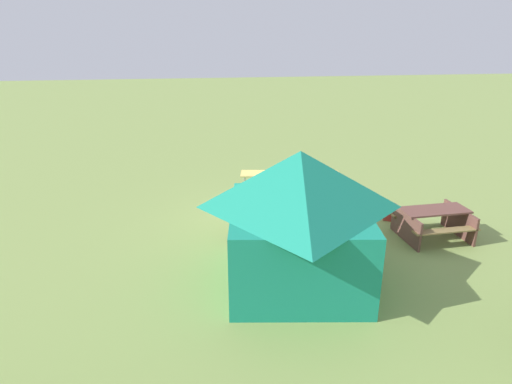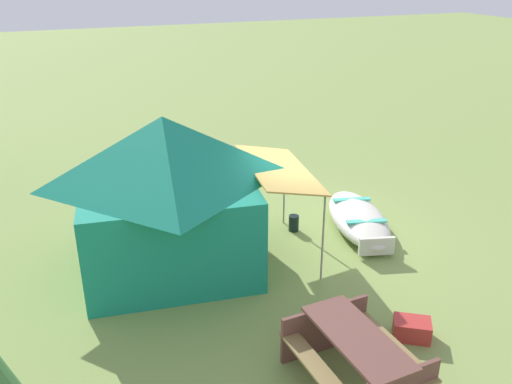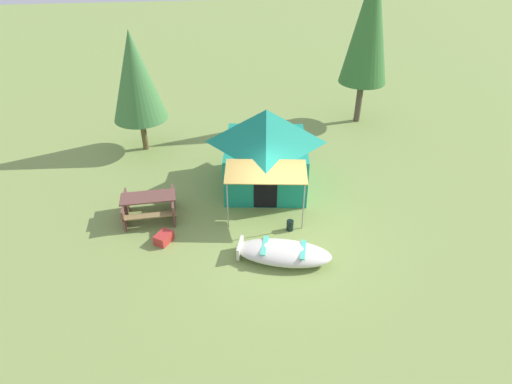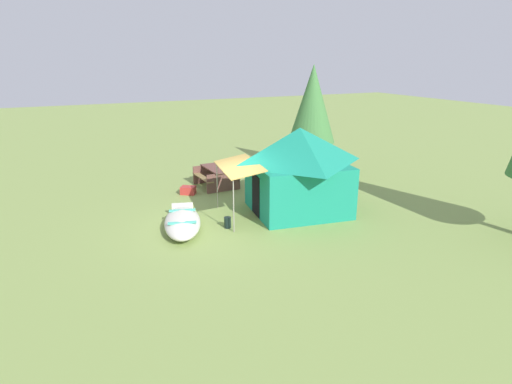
{
  "view_description": "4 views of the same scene",
  "coord_description": "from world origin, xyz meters",
  "px_view_note": "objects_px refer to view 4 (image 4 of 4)",
  "views": [
    {
      "loc": [
        1.82,
        10.9,
        5.06
      ],
      "look_at": [
        0.29,
        0.31,
        1.1
      ],
      "focal_mm": 30.84,
      "sensor_mm": 36.0,
      "label": 1
    },
    {
      "loc": [
        -8.86,
        4.69,
        5.25
      ],
      "look_at": [
        0.12,
        1.04,
        1.06
      ],
      "focal_mm": 37.57,
      "sensor_mm": 36.0,
      "label": 2
    },
    {
      "loc": [
        -2.13,
        -10.26,
        8.39
      ],
      "look_at": [
        -0.75,
        1.22,
        0.78
      ],
      "focal_mm": 30.53,
      "sensor_mm": 36.0,
      "label": 3
    },
    {
      "loc": [
        11.74,
        -4.29,
        5.05
      ],
      "look_at": [
        0.23,
        1.1,
        1.05
      ],
      "focal_mm": 30.16,
      "sensor_mm": 36.0,
      "label": 4
    }
  ],
  "objects_px": {
    "canvas_cabin_tent": "(298,169)",
    "fuel_can": "(228,222)",
    "pine_tree_back_left": "(313,104)",
    "cooler_box": "(188,190)",
    "picnic_table": "(216,175)",
    "beached_rowboat": "(182,222)"
  },
  "relations": [
    {
      "from": "fuel_can",
      "to": "cooler_box",
      "type": "bearing_deg",
      "value": -178.22
    },
    {
      "from": "fuel_can",
      "to": "picnic_table",
      "type": "bearing_deg",
      "value": 164.42
    },
    {
      "from": "beached_rowboat",
      "to": "picnic_table",
      "type": "height_order",
      "value": "picnic_table"
    },
    {
      "from": "canvas_cabin_tent",
      "to": "fuel_can",
      "type": "xyz_separation_m",
      "value": [
        0.39,
        -2.71,
        -1.31
      ]
    },
    {
      "from": "pine_tree_back_left",
      "to": "cooler_box",
      "type": "bearing_deg",
      "value": -80.09
    },
    {
      "from": "cooler_box",
      "to": "fuel_can",
      "type": "bearing_deg",
      "value": 1.78
    },
    {
      "from": "cooler_box",
      "to": "fuel_can",
      "type": "height_order",
      "value": "fuel_can"
    },
    {
      "from": "picnic_table",
      "to": "fuel_can",
      "type": "height_order",
      "value": "picnic_table"
    },
    {
      "from": "canvas_cabin_tent",
      "to": "pine_tree_back_left",
      "type": "xyz_separation_m",
      "value": [
        -4.52,
        3.33,
        1.56
      ]
    },
    {
      "from": "beached_rowboat",
      "to": "pine_tree_back_left",
      "type": "xyz_separation_m",
      "value": [
        -4.46,
        7.34,
        2.8
      ]
    },
    {
      "from": "canvas_cabin_tent",
      "to": "cooler_box",
      "type": "distance_m",
      "value": 4.65
    },
    {
      "from": "beached_rowboat",
      "to": "canvas_cabin_tent",
      "type": "xyz_separation_m",
      "value": [
        0.05,
        4.01,
        1.24
      ]
    },
    {
      "from": "picnic_table",
      "to": "pine_tree_back_left",
      "type": "xyz_separation_m",
      "value": [
        -0.58,
        4.83,
        2.56
      ]
    },
    {
      "from": "cooler_box",
      "to": "fuel_can",
      "type": "distance_m",
      "value": 3.83
    },
    {
      "from": "beached_rowboat",
      "to": "pine_tree_back_left",
      "type": "bearing_deg",
      "value": 121.31
    },
    {
      "from": "fuel_can",
      "to": "beached_rowboat",
      "type": "bearing_deg",
      "value": -109.0
    },
    {
      "from": "canvas_cabin_tent",
      "to": "fuel_can",
      "type": "distance_m",
      "value": 3.04
    },
    {
      "from": "canvas_cabin_tent",
      "to": "pine_tree_back_left",
      "type": "relative_size",
      "value": 0.96
    },
    {
      "from": "picnic_table",
      "to": "cooler_box",
      "type": "bearing_deg",
      "value": -69.55
    },
    {
      "from": "beached_rowboat",
      "to": "fuel_can",
      "type": "height_order",
      "value": "beached_rowboat"
    },
    {
      "from": "beached_rowboat",
      "to": "fuel_can",
      "type": "xyz_separation_m",
      "value": [
        0.45,
        1.3,
        -0.08
      ]
    },
    {
      "from": "picnic_table",
      "to": "pine_tree_back_left",
      "type": "height_order",
      "value": "pine_tree_back_left"
    }
  ]
}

